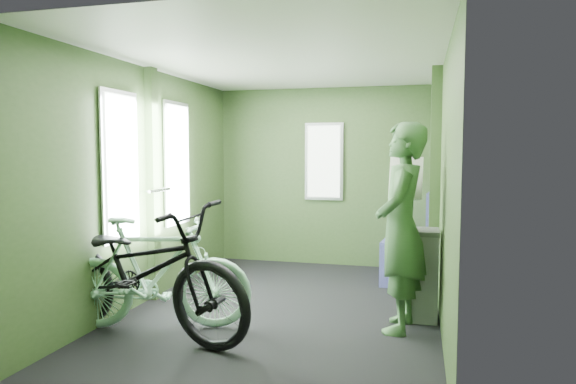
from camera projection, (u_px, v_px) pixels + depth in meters
The scene contains 6 objects.
room at pixel (283, 157), 4.78m from camera, with size 4.00×4.02×2.31m.
bicycle_black at pixel (143, 336), 4.13m from camera, with size 0.72×2.06×1.08m, color black.
bicycle_mint at pixel (156, 330), 4.27m from camera, with size 0.45×1.60×0.96m, color #A7EAC3.
passenger at pixel (401, 227), 4.22m from camera, with size 0.46×0.71×1.72m.
waste_box at pixel (424, 274), 4.52m from camera, with size 0.24×0.33×0.80m, color gray.
bench_seat at pixel (413, 253), 5.93m from camera, with size 0.65×1.04×1.04m.
Camera 1 is at (1.21, -4.58, 1.49)m, focal length 32.00 mm.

